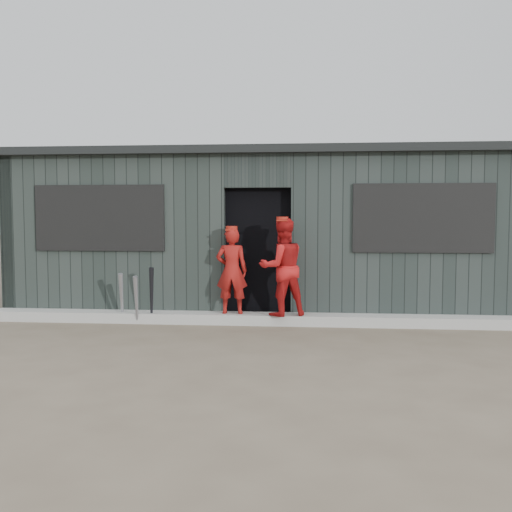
# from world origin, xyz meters

# --- Properties ---
(ground) EXTENTS (80.00, 80.00, 0.00)m
(ground) POSITION_xyz_m (0.00, 0.00, 0.00)
(ground) COLOR brown
(ground) RESTS_ON ground
(curb) EXTENTS (8.00, 0.36, 0.15)m
(curb) POSITION_xyz_m (0.00, 1.82, 0.07)
(curb) COLOR #A5A5A0
(curb) RESTS_ON ground
(bat_left) EXTENTS (0.14, 0.34, 0.76)m
(bat_left) POSITION_xyz_m (-1.98, 1.69, 0.38)
(bat_left) COLOR #93939B
(bat_left) RESTS_ON ground
(bat_mid) EXTENTS (0.12, 0.30, 0.73)m
(bat_mid) POSITION_xyz_m (-1.72, 1.56, 0.37)
(bat_mid) COLOR gray
(bat_mid) RESTS_ON ground
(bat_right) EXTENTS (0.14, 0.24, 0.84)m
(bat_right) POSITION_xyz_m (-1.53, 1.68, 0.42)
(bat_right) COLOR black
(bat_right) RESTS_ON ground
(player_red_left) EXTENTS (0.46, 0.31, 1.26)m
(player_red_left) POSITION_xyz_m (-0.36, 1.81, 0.78)
(player_red_left) COLOR maroon
(player_red_left) RESTS_ON curb
(player_red_right) EXTENTS (0.83, 0.75, 1.39)m
(player_red_right) POSITION_xyz_m (0.39, 1.71, 0.85)
(player_red_right) COLOR red
(player_red_right) RESTS_ON curb
(player_grey_back) EXTENTS (0.68, 0.49, 1.29)m
(player_grey_back) POSITION_xyz_m (0.11, 2.44, 0.64)
(player_grey_back) COLOR silver
(player_grey_back) RESTS_ON ground
(dugout) EXTENTS (8.30, 3.30, 2.62)m
(dugout) POSITION_xyz_m (-0.00, 3.50, 1.29)
(dugout) COLOR black
(dugout) RESTS_ON ground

